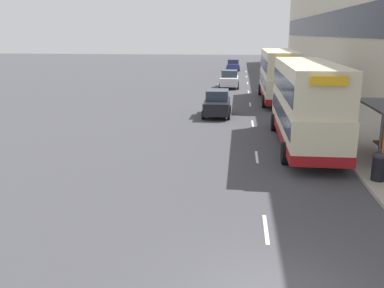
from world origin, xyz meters
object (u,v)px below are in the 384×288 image
double_decker_bus_near (306,103)px  car_1 (229,79)px  double_decker_bus_ahead (278,75)px  car_2 (233,65)px  car_0 (217,103)px  litter_bin (379,167)px

double_decker_bus_near → car_1: size_ratio=2.50×
double_decker_bus_near → double_decker_bus_ahead: 15.13m
double_decker_bus_ahead → car_1: 10.26m
double_decker_bus_ahead → car_1: (-4.33, 9.19, -1.38)m
car_2 → double_decker_bus_ahead: bearing=97.9°
double_decker_bus_near → car_0: 9.38m
double_decker_bus_ahead → litter_bin: (2.23, -20.66, -1.62)m
double_decker_bus_ahead → car_2: size_ratio=2.86×
car_0 → car_2: car_0 is taller
car_0 → litter_bin: 15.11m
car_1 → car_2: car_1 is taller
double_decker_bus_ahead → litter_bin: size_ratio=10.36×
car_1 → litter_bin: car_1 is taller
double_decker_bus_near → double_decker_bus_ahead: same height
car_0 → litter_bin: size_ratio=3.71×
double_decker_bus_near → car_2: size_ratio=2.78×
double_decker_bus_ahead → car_0: size_ratio=2.79×
car_0 → litter_bin: bearing=117.6°
double_decker_bus_near → car_2: (-4.47, 46.10, -1.43)m
litter_bin → double_decker_bus_near: bearing=110.6°
double_decker_bus_ahead → car_1: bearing=115.2°
car_0 → car_2: (0.45, 38.24, -0.05)m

